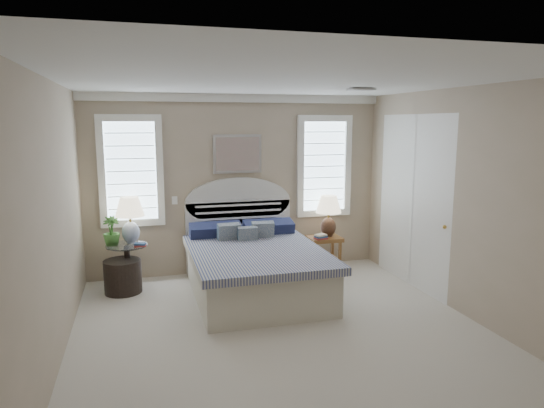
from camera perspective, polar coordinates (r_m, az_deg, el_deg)
The scene contains 21 objects.
floor at distance 5.43m, azimuth 1.55°, elevation -15.32°, with size 4.50×5.00×0.01m, color beige.
ceiling at distance 4.95m, azimuth 1.70°, elevation 14.36°, with size 4.50×5.00×0.01m, color silver.
wall_back at distance 7.41m, azimuth -4.09°, elevation 2.29°, with size 4.50×0.02×2.70m, color tan.
wall_left at distance 4.87m, azimuth -24.62°, elevation -2.41°, with size 0.02×5.00×2.70m, color tan.
wall_right at distance 6.07m, azimuth 22.38°, elevation -0.03°, with size 0.02×5.00×2.70m, color tan.
crown_molding at distance 7.32m, azimuth -4.15°, elevation 12.32°, with size 4.50×0.08×0.12m, color white.
hvac_vent at distance 6.13m, azimuth 10.46°, elevation 13.10°, with size 0.30×0.20×0.02m, color #B2B2B2.
switch_plate at distance 7.30m, azimuth -11.38°, elevation 0.43°, with size 0.08×0.01×0.12m, color white.
window_left at distance 7.22m, azimuth -16.25°, elevation 3.74°, with size 0.90×0.06×1.60m, color #C9E9FF.
window_right at distance 7.77m, azimuth 6.12°, elevation 4.45°, with size 0.90×0.06×1.60m, color #C9E9FF.
painting at distance 7.33m, azimuth -4.08°, elevation 5.90°, with size 0.74×0.04×0.58m, color silver.
closet_door at distance 7.05m, azimuth 16.21°, elevation 0.32°, with size 0.02×1.80×2.40m, color white.
bed at distance 6.62m, azimuth -2.18°, elevation -7.13°, with size 1.72×2.28×1.47m.
side_table_left at distance 7.02m, azimuth -16.64°, elevation -6.54°, with size 0.56×0.56×0.63m.
nightstand_right at distance 7.63m, azimuth 6.17°, elevation -4.90°, with size 0.50×0.40×0.53m.
floor_pot at distance 6.94m, azimuth -17.14°, elevation -8.14°, with size 0.50×0.50×0.45m, color black.
lamp_left at distance 6.99m, azimuth -16.36°, elevation -1.21°, with size 0.47×0.47×0.65m.
lamp_right at distance 7.57m, azimuth 6.67°, elevation -0.86°, with size 0.52×0.52×0.65m.
potted_plant at distance 6.95m, azimuth -18.38°, elevation -3.02°, with size 0.22×0.22×0.40m, color #377E32.
books_left at distance 6.82m, azimuth -15.24°, elevation -4.65°, with size 0.17×0.14×0.04m.
books_right at distance 7.43m, azimuth 5.77°, elevation -3.86°, with size 0.21×0.17×0.08m.
Camera 1 is at (-1.46, -4.71, 2.29)m, focal length 32.00 mm.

